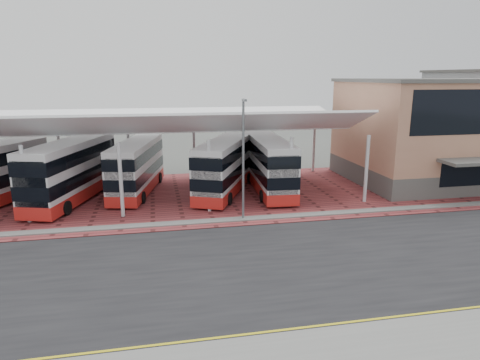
{
  "coord_description": "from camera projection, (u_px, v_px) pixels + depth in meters",
  "views": [
    {
      "loc": [
        -3.62,
        -20.59,
        9.45
      ],
      "look_at": [
        1.95,
        7.1,
        2.58
      ],
      "focal_mm": 32.0,
      "sensor_mm": 36.0,
      "label": 1
    }
  ],
  "objects": [
    {
      "name": "bus_2",
      "position": [
        71.0,
        171.0,
        32.74
      ],
      "size": [
        5.74,
        11.46,
        4.61
      ],
      "rotation": [
        0.0,
        0.0,
        -0.3
      ],
      "color": "silver",
      "rests_on": "forecourt"
    },
    {
      "name": "terminal",
      "position": [
        451.0,
        130.0,
        39.11
      ],
      "size": [
        18.4,
        14.4,
        9.25
      ],
      "color": "#52514D",
      "rests_on": "ground"
    },
    {
      "name": "bus_5",
      "position": [
        269.0,
        165.0,
        35.6
      ],
      "size": [
        3.16,
        10.76,
        4.38
      ],
      "rotation": [
        0.0,
        0.0,
        -0.06
      ],
      "color": "silver",
      "rests_on": "forecourt"
    },
    {
      "name": "north_kerb",
      "position": [
        214.0,
        221.0,
        28.43
      ],
      "size": [
        120.0,
        0.8,
        0.14
      ],
      "primitive_type": "cube",
      "color": "slate",
      "rests_on": "ground"
    },
    {
      "name": "ground",
      "position": [
        230.0,
        260.0,
        22.54
      ],
      "size": [
        140.0,
        140.0,
        0.0
      ],
      "primitive_type": "plane",
      "color": "#4B4D48"
    },
    {
      "name": "road",
      "position": [
        234.0,
        268.0,
        21.59
      ],
      "size": [
        120.0,
        14.0,
        0.02
      ],
      "primitive_type": "cube",
      "color": "black",
      "rests_on": "ground"
    },
    {
      "name": "forecourt",
      "position": [
        227.0,
        193.0,
        35.3
      ],
      "size": [
        72.0,
        16.0,
        0.06
      ],
      "primitive_type": "cube",
      "color": "brown",
      "rests_on": "ground"
    },
    {
      "name": "yellow_line_near",
      "position": [
        263.0,
        337.0,
        15.87
      ],
      "size": [
        120.0,
        0.12,
        0.01
      ],
      "primitive_type": "cube",
      "color": "gold",
      "rests_on": "road"
    },
    {
      "name": "lamp_east",
      "position": [
        243.0,
        156.0,
        27.87
      ],
      "size": [
        0.16,
        0.9,
        8.07
      ],
      "color": "slate",
      "rests_on": "ground"
    },
    {
      "name": "bus_4",
      "position": [
        225.0,
        167.0,
        34.97
      ],
      "size": [
        6.56,
        10.67,
        4.37
      ],
      "rotation": [
        0.0,
        0.0,
        -0.42
      ],
      "color": "silver",
      "rests_on": "forecourt"
    },
    {
      "name": "canopy",
      "position": [
        123.0,
        124.0,
        33.3
      ],
      "size": [
        37.0,
        11.63,
        7.07
      ],
      "color": "silver",
      "rests_on": "ground"
    },
    {
      "name": "bus_3",
      "position": [
        137.0,
        168.0,
        35.1
      ],
      "size": [
        4.44,
        10.5,
        4.22
      ],
      "rotation": [
        0.0,
        0.0,
        -0.21
      ],
      "color": "silver",
      "rests_on": "forecourt"
    },
    {
      "name": "yellow_line_far",
      "position": [
        261.0,
        332.0,
        16.15
      ],
      "size": [
        120.0,
        0.12,
        0.01
      ],
      "primitive_type": "cube",
      "color": "gold",
      "rests_on": "road"
    }
  ]
}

